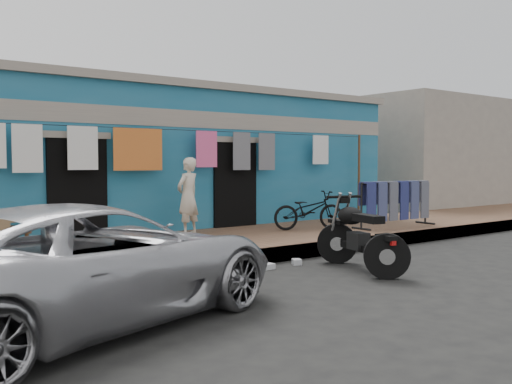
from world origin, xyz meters
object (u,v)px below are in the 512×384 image
at_px(motorcycle, 360,234).
at_px(seated_person, 188,196).
at_px(bicycle, 309,206).
at_px(jeans_rack, 395,203).
at_px(car, 88,262).

bearing_deg(motorcycle, seated_person, 119.48).
xyz_separation_m(seated_person, motorcycle, (0.93, -3.58, -0.44)).
height_order(bicycle, jeans_rack, jeans_rack).
bearing_deg(seated_person, jeans_rack, 140.54).
distance_m(bicycle, jeans_rack, 2.01).
height_order(car, jeans_rack, car).
bearing_deg(bicycle, seated_person, 93.78).
xyz_separation_m(seated_person, jeans_rack, (4.36, -1.45, -0.24)).
xyz_separation_m(car, seated_person, (3.44, 3.88, 0.36)).
relative_size(car, jeans_rack, 2.12).
bearing_deg(jeans_rack, motorcycle, -148.17).
distance_m(seated_person, bicycle, 2.60).
distance_m(seated_person, motorcycle, 3.73).
height_order(car, bicycle, car).
relative_size(seated_person, bicycle, 0.99).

